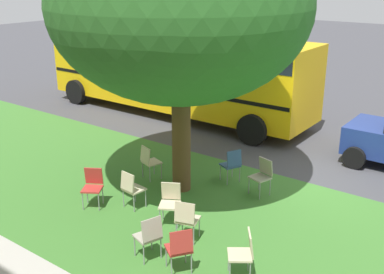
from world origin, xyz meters
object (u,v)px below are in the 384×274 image
Objects in this scene: chair_1 at (180,247)px; chair_2 at (262,174)px; chair_4 at (244,251)px; chair_7 at (131,187)px; chair_0 at (187,218)px; chair_6 at (149,234)px; chair_9 at (149,160)px; street_tree at (180,6)px; chair_8 at (170,200)px; chair_5 at (232,163)px; chair_3 at (93,184)px; school_bus at (174,66)px.

chair_2 is (0.34, -3.59, 0.00)m from chair_1.
chair_4 is 3.34m from chair_7.
chair_0 and chair_2 have the same top height.
chair_6 and chair_9 have the same top height.
street_tree is 7.27× the size of chair_8.
chair_0 is 1.00× the size of chair_7.
street_tree is at bearing -178.57° from chair_9.
chair_4 is at bearing 124.87° from chair_5.
street_tree is 7.27× the size of chair_1.
chair_9 is (-0.06, -1.83, 0.00)m from chair_3.
street_tree is 4.34m from chair_3.
chair_6 is at bearing 160.74° from chair_3.
chair_8 is at bearing 119.36° from street_tree.
chair_5 is (1.26, -3.72, 0.00)m from chair_1.
street_tree is 5.27m from chair_4.
chair_4 is at bearing 167.15° from chair_0.
chair_0 and chair_8 have the same top height.
street_tree is 5.06m from chair_1.
chair_4 and chair_7 have the same top height.
chair_2 is at bearing -161.01° from chair_9.
chair_3 and chair_7 have the same top height.
chair_4 is (-0.96, -0.55, 0.00)m from chair_1.
chair_5 and chair_9 have the same top height.
chair_5 is (-0.77, -1.04, -3.77)m from street_tree.
school_bus is (5.67, -6.78, 1.24)m from chair_0.
chair_4 is at bearing 152.12° from chair_9.
chair_8 is at bearing -28.20° from chair_0.
chair_2 is at bearing -84.67° from chair_1.
chair_0 is 0.91m from chair_6.
chair_8 is at bearing -18.19° from chair_4.
chair_1 is 1.00× the size of chair_9.
chair_1 is (-2.03, 2.69, -3.77)m from street_tree.
chair_3 is at bearing 59.98° from street_tree.
chair_0 is at bearing 104.56° from chair_5.
chair_1 is 3.21m from chair_3.
street_tree reaches higher than chair_9.
chair_3 is (3.10, -0.84, 0.00)m from chair_1.
chair_0 is 1.00× the size of chair_5.
street_tree is 4.05m from chair_7.
chair_5 is (-1.84, -2.89, 0.00)m from chair_3.
chair_3 and chair_4 have the same top height.
chair_8 is (-1.87, -0.43, 0.00)m from chair_3.
chair_0 is at bearing 86.14° from chair_2.
chair_8 is at bearing 127.76° from school_bus.
chair_7 is at bearing -28.35° from chair_1.
chair_1 is 1.00× the size of chair_2.
chair_1 is 1.10m from chair_4.
school_bus is at bearing -51.09° from chair_1.
chair_0 is at bearing 129.97° from street_tree.
chair_9 is at bearing -37.65° from chair_8.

